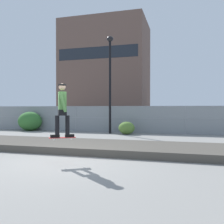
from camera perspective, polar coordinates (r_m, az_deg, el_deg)
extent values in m
plane|color=gray|center=(8.03, -11.67, -11.28)|extent=(120.00, 120.00, 0.00)
cube|color=#4C473F|center=(10.15, -5.36, -7.92)|extent=(12.02, 2.83, 0.28)
cube|color=#B22D2D|center=(7.70, -11.43, -5.84)|extent=(0.78, 0.59, 0.02)
cylinder|color=silver|center=(7.82, -9.57, -5.99)|extent=(0.06, 0.05, 0.05)
cylinder|color=silver|center=(7.64, -9.42, -6.15)|extent=(0.06, 0.05, 0.05)
cylinder|color=silver|center=(7.78, -13.40, -6.04)|extent=(0.06, 0.05, 0.05)
cylinder|color=silver|center=(7.60, -13.34, -6.21)|extent=(0.06, 0.05, 0.05)
cube|color=#99999E|center=(7.73, -9.50, -5.92)|extent=(0.12, 0.15, 0.01)
cube|color=#99999E|center=(7.68, -13.37, -5.97)|extent=(0.12, 0.15, 0.01)
cube|color=black|center=(7.71, -9.79, -5.43)|extent=(0.29, 0.23, 0.09)
cube|color=black|center=(7.68, -13.07, -5.47)|extent=(0.29, 0.23, 0.09)
cylinder|color=black|center=(7.68, -10.29, -2.95)|extent=(0.13, 0.13, 0.58)
cylinder|color=black|center=(7.65, -12.59, -2.97)|extent=(0.13, 0.13, 0.58)
cube|color=black|center=(7.65, -11.44, -0.12)|extent=(0.38, 0.42, 0.18)
cube|color=#4C7F3F|center=(7.65, -11.45, 2.58)|extent=(0.39, 0.44, 0.54)
cylinder|color=#4C7F3F|center=(7.89, -11.60, 2.09)|extent=(0.24, 0.20, 0.58)
cylinder|color=#4C7F3F|center=(7.41, -11.29, 2.17)|extent=(0.24, 0.20, 0.58)
sphere|color=tan|center=(7.68, -11.46, 5.75)|extent=(0.21, 0.21, 0.21)
cylinder|color=black|center=(7.68, -11.46, 6.18)|extent=(0.24, 0.24, 0.05)
cylinder|color=gray|center=(18.29, -8.38, -1.55)|extent=(0.06, 0.06, 1.85)
cylinder|color=gray|center=(16.68, 16.63, -1.80)|extent=(0.06, 0.06, 1.85)
cylinder|color=gray|center=(17.05, 3.54, 1.26)|extent=(23.19, 0.04, 0.04)
cylinder|color=gray|center=(17.07, 3.54, -1.40)|extent=(23.19, 0.04, 0.04)
cylinder|color=gray|center=(17.13, 3.54, -4.60)|extent=(23.19, 0.04, 0.04)
cube|color=gray|center=(17.07, 3.54, -1.71)|extent=(23.19, 0.01, 1.85)
cylinder|color=black|center=(16.55, -0.46, 5.66)|extent=(0.16, 0.16, 6.15)
ellipsoid|color=black|center=(17.13, -0.46, 16.57)|extent=(0.44, 0.44, 0.36)
cube|color=maroon|center=(21.76, -8.04, -1.84)|extent=(4.51, 2.10, 0.70)
cube|color=#23282D|center=(21.81, -8.53, -0.07)|extent=(2.30, 1.75, 0.64)
cylinder|color=black|center=(22.17, -3.96, -2.69)|extent=(0.65, 0.28, 0.64)
cylinder|color=black|center=(20.54, -5.26, -2.97)|extent=(0.65, 0.28, 0.64)
cylinder|color=black|center=(23.07, -10.50, -2.57)|extent=(0.65, 0.28, 0.64)
cylinder|color=black|center=(21.50, -12.24, -2.82)|extent=(0.65, 0.28, 0.64)
cube|color=#474C54|center=(20.33, 8.56, -2.03)|extent=(4.51, 2.08, 0.70)
cube|color=#23282D|center=(20.34, 8.01, -0.14)|extent=(2.30, 1.74, 0.64)
cylinder|color=black|center=(20.98, 12.67, -2.91)|extent=(0.65, 0.28, 0.64)
cylinder|color=black|center=(19.29, 12.06, -3.24)|extent=(0.65, 0.28, 0.64)
cylinder|color=black|center=(21.48, 5.42, -2.81)|extent=(0.65, 0.28, 0.64)
cylinder|color=black|center=(19.83, 4.20, -3.11)|extent=(0.65, 0.28, 0.64)
cube|color=black|center=(20.18, 23.74, -2.11)|extent=(4.46, 1.96, 0.70)
cube|color=#23282D|center=(20.14, 23.18, -0.21)|extent=(2.26, 1.68, 0.64)
cylinder|color=black|center=(20.96, 19.78, -2.94)|extent=(0.65, 0.26, 0.64)
cylinder|color=black|center=(19.26, 19.94, -3.27)|extent=(0.65, 0.26, 0.64)
cube|color=brown|center=(59.22, -1.34, 9.73)|extent=(19.12, 13.58, 21.68)
cube|color=#1E232B|center=(53.35, -3.56, 13.56)|extent=(17.59, 0.04, 2.50)
ellipsoid|color=#336B2D|center=(19.64, -18.49, -2.03)|extent=(1.85, 1.51, 1.43)
ellipsoid|color=#567A33|center=(16.02, 3.40, -3.72)|extent=(1.06, 0.87, 0.82)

